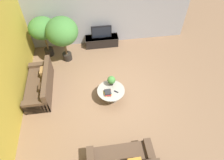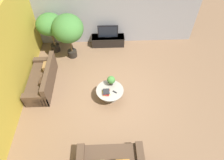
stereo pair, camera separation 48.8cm
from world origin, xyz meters
The scene contains 12 objects.
ground_plane centered at (0.00, 0.00, 0.00)m, with size 24.00×24.00×0.00m, color brown.
back_wall_stone centered at (0.00, 3.26, 1.50)m, with size 7.40×0.12×3.00m, color #939399.
side_wall_left centered at (-3.26, 0.20, 1.50)m, with size 0.12×7.40×3.00m, color gold.
media_console centered at (-0.16, 2.94, 0.23)m, with size 1.47×0.50×0.44m.
television centered at (-0.16, 2.94, 0.71)m, with size 0.88×0.13×0.56m.
coffee_table centered at (-0.18, -0.12, 0.30)m, with size 0.95×0.95×0.44m.
couch_by_wall centered at (-2.64, 0.58, 0.28)m, with size 0.84×2.00×0.84m.
potted_palm_tall centered at (-2.49, 2.62, 1.29)m, with size 1.07×1.07×1.76m.
potted_palm_corner centered at (-1.71, 2.21, 1.36)m, with size 1.22×1.22×1.94m.
potted_plant_tabletop centered at (-0.13, 0.14, 0.66)m, with size 0.28×0.28×0.37m.
book_stack centered at (-0.30, -0.24, 0.49)m, with size 0.27×0.32×0.10m.
remote_black centered at (-0.01, -0.22, 0.45)m, with size 0.04×0.16×0.02m, color black.
Camera 1 is at (-0.76, -4.39, 5.75)m, focal length 32.00 mm.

